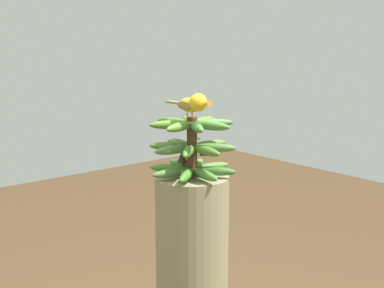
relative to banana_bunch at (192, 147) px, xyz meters
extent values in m
cylinder|color=#4C2D1E|center=(0.00, 0.00, 0.00)|extent=(0.04, 0.04, 0.22)
ellipsoid|color=#467C30|center=(-0.01, -0.08, -0.08)|extent=(0.06, 0.16, 0.03)
ellipsoid|color=#3F6C2F|center=(0.05, -0.07, -0.08)|extent=(0.12, 0.15, 0.03)
ellipsoid|color=#4C7B32|center=(0.08, -0.01, -0.08)|extent=(0.16, 0.06, 0.03)
ellipsoid|color=#4E7A2D|center=(0.07, 0.05, -0.08)|extent=(0.15, 0.12, 0.03)
ellipsoid|color=#406E34|center=(0.01, 0.08, -0.08)|extent=(0.06, 0.16, 0.03)
ellipsoid|color=#427C24|center=(-0.05, 0.07, -0.08)|extent=(0.12, 0.15, 0.03)
ellipsoid|color=#476E32|center=(-0.08, 0.01, -0.08)|extent=(0.16, 0.06, 0.03)
ellipsoid|color=#3E7D26|center=(-0.07, -0.05, -0.08)|extent=(0.15, 0.12, 0.03)
ellipsoid|color=#4C7230|center=(0.05, -0.06, 0.00)|extent=(0.13, 0.14, 0.03)
ellipsoid|color=#4C7232|center=(0.08, -0.01, 0.00)|extent=(0.16, 0.04, 0.03)
ellipsoid|color=#4F6B2C|center=(0.06, 0.05, 0.00)|extent=(0.14, 0.13, 0.03)
ellipsoid|color=#4D7930|center=(0.01, 0.08, 0.00)|extent=(0.04, 0.16, 0.03)
ellipsoid|color=#506E2A|center=(-0.05, 0.06, 0.00)|extent=(0.13, 0.14, 0.03)
ellipsoid|color=#4B6F37|center=(-0.08, 0.01, 0.00)|extent=(0.16, 0.04, 0.03)
ellipsoid|color=#427427|center=(-0.06, -0.05, 0.00)|extent=(0.14, 0.13, 0.03)
ellipsoid|color=#4B7327|center=(-0.01, -0.08, 0.00)|extent=(0.04, 0.16, 0.03)
ellipsoid|color=#477B34|center=(0.02, -0.07, 0.09)|extent=(0.08, 0.16, 0.03)
ellipsoid|color=#447036|center=(0.07, -0.04, 0.09)|extent=(0.15, 0.10, 0.03)
ellipsoid|color=#506C2A|center=(0.07, 0.02, 0.09)|extent=(0.16, 0.08, 0.03)
ellipsoid|color=#4D7E29|center=(0.04, 0.07, 0.09)|extent=(0.10, 0.15, 0.03)
ellipsoid|color=#487827|center=(-0.02, 0.07, 0.09)|extent=(0.08, 0.16, 0.03)
ellipsoid|color=#517928|center=(-0.07, 0.04, 0.09)|extent=(0.15, 0.10, 0.03)
ellipsoid|color=#517E2F|center=(-0.07, -0.02, 0.09)|extent=(0.16, 0.08, 0.03)
ellipsoid|color=#3D7A33|center=(-0.04, -0.07, 0.09)|extent=(0.10, 0.15, 0.03)
cone|color=#4C2D1E|center=(0.04, -0.03, 0.00)|extent=(0.04, 0.04, 0.06)
cone|color=#4C2D1E|center=(-0.01, 0.04, -0.04)|extent=(0.04, 0.04, 0.06)
cylinder|color=#C68933|center=(-0.04, -0.02, 0.12)|extent=(0.01, 0.00, 0.02)
cylinder|color=#C68933|center=(-0.02, -0.02, 0.12)|extent=(0.00, 0.00, 0.02)
ellipsoid|color=gold|center=(-0.03, -0.02, 0.16)|extent=(0.05, 0.10, 0.05)
ellipsoid|color=olive|center=(-0.05, -0.02, 0.16)|extent=(0.01, 0.07, 0.03)
ellipsoid|color=olive|center=(-0.01, -0.01, 0.16)|extent=(0.01, 0.07, 0.03)
cube|color=olive|center=(-0.03, 0.06, 0.16)|extent=(0.03, 0.07, 0.01)
sphere|color=gold|center=(-0.03, -0.06, 0.17)|extent=(0.06, 0.06, 0.06)
sphere|color=black|center=(0.00, -0.07, 0.17)|extent=(0.01, 0.01, 0.01)
cone|color=orange|center=(-0.02, -0.10, 0.17)|extent=(0.02, 0.03, 0.02)
camera|label=1|loc=(-1.14, -1.35, 0.36)|focal=46.50mm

